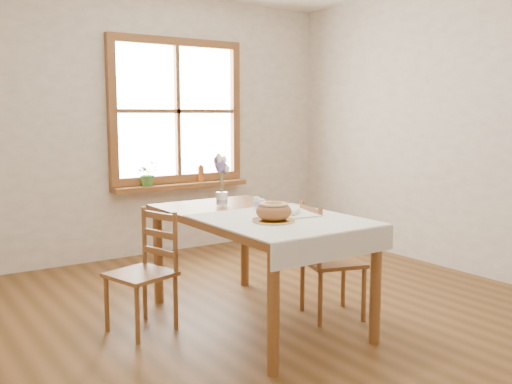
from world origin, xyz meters
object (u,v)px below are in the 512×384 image
dining_table (256,226)px  flower_vase (222,200)px  chair_left (140,272)px  chair_right (333,260)px  bread_plate (274,220)px

dining_table → flower_vase: 0.45m
chair_left → chair_right: (1.22, -0.50, 0.01)m
chair_left → flower_vase: bearing=86.6°
dining_table → chair_right: bearing=-24.7°
bread_plate → flower_vase: 0.77m
chair_left → flower_vase: flower_vase is taller
bread_plate → chair_right: bearing=10.2°
dining_table → chair_right: 0.60m
chair_left → chair_right: bearing=52.0°
chair_right → flower_vase: size_ratio=8.71×
chair_right → chair_left: bearing=85.1°
chair_right → flower_vase: flower_vase is taller
dining_table → chair_left: chair_left is taller
dining_table → flower_vase: size_ratio=17.20×
chair_right → bread_plate: (-0.59, -0.11, 0.36)m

